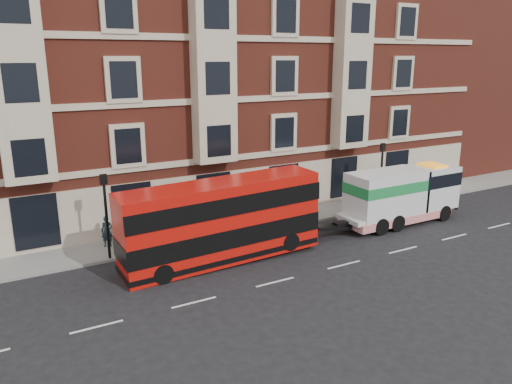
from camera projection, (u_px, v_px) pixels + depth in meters
ground at (275, 282)px, 22.83m from camera, size 120.00×120.00×0.00m
sidewalk at (208, 232)px, 29.12m from camera, size 90.00×3.00×0.15m
victorian_terrace at (165, 55)px, 33.03m from camera, size 45.00×12.00×20.40m
filler_east at (487, 62)px, 47.22m from camera, size 18.00×10.00×19.00m
lamp_post_west at (106, 210)px, 24.51m from camera, size 0.35×0.15×4.35m
lamp_post_east at (381, 170)px, 33.00m from camera, size 0.35×0.15×4.35m
double_decker_bus at (221, 220)px, 24.61m from camera, size 10.16×2.33×4.11m
tow_truck at (400, 195)px, 30.40m from camera, size 8.13×2.40×3.39m
pedestrian at (107, 231)px, 26.52m from camera, size 0.72×0.61×1.67m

